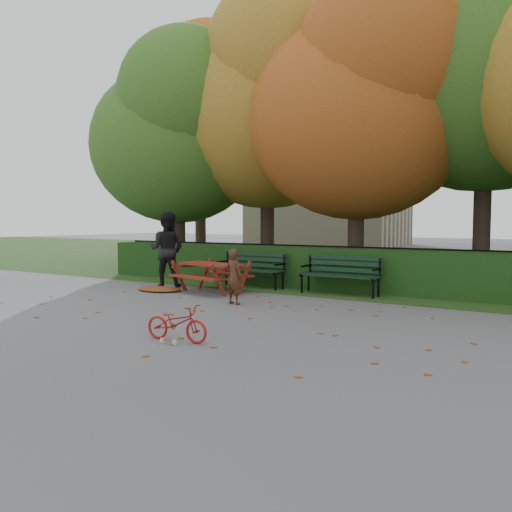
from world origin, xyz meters
The scene contains 18 objects.
ground centered at (0.00, 0.00, 0.00)m, with size 90.00×90.00×0.00m, color slate.
grass_strip centered at (0.00, 14.00, 0.01)m, with size 90.00×90.00×0.00m, color #203B13.
building_left centered at (-9.00, 26.00, 7.50)m, with size 10.00×7.00×15.00m, color #B8AB90.
hedge centered at (0.00, 4.50, 0.50)m, with size 13.00×0.90×1.00m, color black.
iron_fence centered at (0.00, 5.30, 0.54)m, with size 14.00×0.04×1.02m.
tree_a centered at (-5.19, 5.58, 4.52)m, with size 5.88×5.60×7.48m.
tree_b centered at (-2.44, 6.75, 5.40)m, with size 6.72×6.40×8.79m.
tree_c centered at (0.83, 5.96, 4.82)m, with size 6.30×6.00×8.00m.
tree_d centered at (3.88, 7.23, 5.98)m, with size 7.14×6.80×9.58m.
tree_f centered at (-7.13, 9.24, 5.69)m, with size 6.93×6.60×9.19m.
bench_left centered at (-1.30, 3.70, 0.52)m, with size 1.80×0.57×0.88m.
bench_right centered at (1.10, 3.70, 0.52)m, with size 1.80×0.57×0.88m.
picnic_table centered at (-1.61, 2.42, 0.53)m, with size 1.84×1.60×0.78m.
leaf_pile centered at (-2.84, 1.99, 0.04)m, with size 1.17×0.81×0.08m, color brown.
leaf_scatter centered at (0.00, 0.30, 0.01)m, with size 9.00×5.70×0.01m, color brown, non-canonical shape.
child centered at (-0.20, 1.31, 0.56)m, with size 0.41×0.27×1.11m, color #452516.
adult centered at (-3.17, 2.63, 0.95)m, with size 0.92×0.72×1.89m, color black.
bicycle centered at (0.87, -1.66, 0.26)m, with size 0.34×0.98×0.52m, color #AC170F.
Camera 1 is at (5.41, -6.87, 1.66)m, focal length 35.00 mm.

